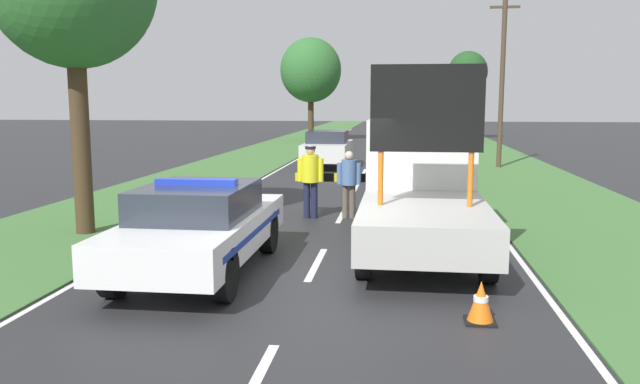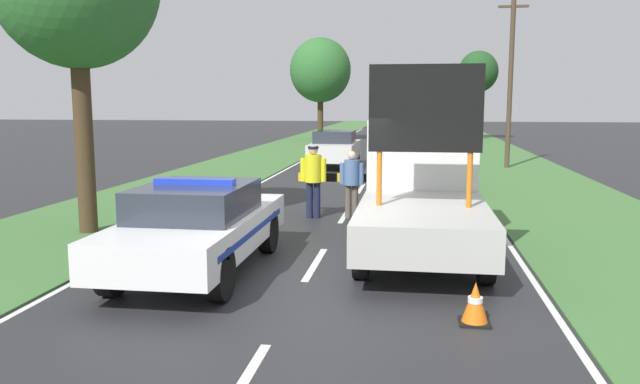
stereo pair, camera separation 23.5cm
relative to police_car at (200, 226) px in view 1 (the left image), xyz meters
name	(u,v)px [view 1 (the left image)]	position (x,y,z in m)	size (l,w,h in m)	color
ground_plane	(308,280)	(1.81, -0.26, -0.77)	(160.00, 160.00, 0.00)	#28282B
lane_markings	(370,161)	(1.81, 19.78, -0.77)	(7.15, 68.79, 0.01)	silver
grass_verge_left	(250,159)	(-3.97, 19.74, -0.76)	(4.32, 120.00, 0.03)	#427038
grass_verge_right	(496,162)	(7.60, 19.74, -0.76)	(4.32, 120.00, 0.03)	#427038
police_car	(200,226)	(0.00, 0.00, 0.00)	(1.87, 4.79, 1.56)	white
work_truck	(422,188)	(3.63, 2.26, 0.38)	(2.15, 5.36, 3.37)	white
road_barrier	(354,181)	(2.11, 5.45, 0.09)	(2.91, 0.08, 1.04)	black
police_officer	(310,175)	(1.10, 4.98, 0.26)	(0.63, 0.40, 1.74)	#191E38
pedestrian_civilian	(349,179)	(2.01, 5.10, 0.17)	(0.58, 0.37, 1.61)	brown
traffic_cone_near_police	(481,302)	(4.25, -1.84, -0.51)	(0.39, 0.39, 0.54)	black
traffic_cone_centre_front	(374,195)	(2.55, 6.69, -0.45)	(0.47, 0.47, 0.65)	black
traffic_cone_near_truck	(455,207)	(4.50, 5.00, -0.43)	(0.51, 0.51, 0.69)	black
queued_car_sedan_silver	(408,164)	(3.47, 10.81, -0.01)	(1.89, 4.66, 1.40)	#B2B2B7
queued_car_van_white	(328,148)	(0.16, 16.70, 0.03)	(1.83, 4.38, 1.55)	silver
queued_car_sedan_black	(410,140)	(3.73, 23.87, -0.01)	(1.77, 4.27, 1.47)	black
queued_car_wagon_maroon	(405,133)	(3.52, 30.88, 0.01)	(1.88, 3.99, 1.49)	maroon
roadside_tree_near_left	(468,73)	(8.00, 37.38, 4.08)	(2.82, 2.82, 6.40)	#42301E
roadside_tree_mid_left	(311,70)	(-3.15, 34.76, 4.18)	(4.31, 4.31, 7.24)	#42301E
utility_pole	(502,77)	(7.36, 17.36, 3.01)	(1.20, 0.20, 7.33)	#473828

